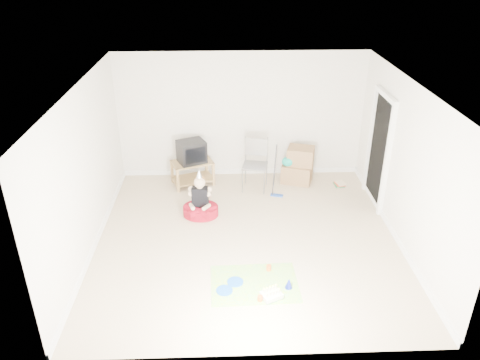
{
  "coord_description": "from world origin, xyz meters",
  "views": [
    {
      "loc": [
        -0.36,
        -6.55,
        4.43
      ],
      "look_at": [
        -0.1,
        0.4,
        0.9
      ],
      "focal_mm": 35.0,
      "sensor_mm": 36.0,
      "label": 1
    }
  ],
  "objects_px": {
    "folding_chair": "(255,166)",
    "cardboard_boxes": "(298,166)",
    "crt_tv": "(192,152)",
    "tv_stand": "(193,171)",
    "birthday_cake": "(271,295)",
    "seated_woman": "(201,205)"
  },
  "relations": [
    {
      "from": "cardboard_boxes",
      "to": "seated_woman",
      "type": "xyz_separation_m",
      "value": [
        -1.95,
        -1.27,
        -0.16
      ]
    },
    {
      "from": "tv_stand",
      "to": "seated_woman",
      "type": "distance_m",
      "value": 1.26
    },
    {
      "from": "crt_tv",
      "to": "cardboard_boxes",
      "type": "relative_size",
      "value": 0.68
    },
    {
      "from": "tv_stand",
      "to": "cardboard_boxes",
      "type": "xyz_separation_m",
      "value": [
        2.16,
        0.03,
        0.07
      ]
    },
    {
      "from": "cardboard_boxes",
      "to": "seated_woman",
      "type": "height_order",
      "value": "seated_woman"
    },
    {
      "from": "tv_stand",
      "to": "crt_tv",
      "type": "relative_size",
      "value": 1.8
    },
    {
      "from": "crt_tv",
      "to": "folding_chair",
      "type": "relative_size",
      "value": 0.49
    },
    {
      "from": "crt_tv",
      "to": "cardboard_boxes",
      "type": "height_order",
      "value": "crt_tv"
    },
    {
      "from": "tv_stand",
      "to": "cardboard_boxes",
      "type": "relative_size",
      "value": 1.23
    },
    {
      "from": "folding_chair",
      "to": "cardboard_boxes",
      "type": "xyz_separation_m",
      "value": [
        0.91,
        0.28,
        -0.15
      ]
    },
    {
      "from": "cardboard_boxes",
      "to": "crt_tv",
      "type": "bearing_deg",
      "value": -179.07
    },
    {
      "from": "cardboard_boxes",
      "to": "birthday_cake",
      "type": "xyz_separation_m",
      "value": [
        -0.88,
        -3.55,
        -0.32
      ]
    },
    {
      "from": "seated_woman",
      "to": "folding_chair",
      "type": "bearing_deg",
      "value": 43.39
    },
    {
      "from": "crt_tv",
      "to": "folding_chair",
      "type": "height_order",
      "value": "folding_chair"
    },
    {
      "from": "crt_tv",
      "to": "seated_woman",
      "type": "bearing_deg",
      "value": -104.9
    },
    {
      "from": "birthday_cake",
      "to": "folding_chair",
      "type": "bearing_deg",
      "value": 90.42
    },
    {
      "from": "folding_chair",
      "to": "birthday_cake",
      "type": "bearing_deg",
      "value": -89.58
    },
    {
      "from": "tv_stand",
      "to": "birthday_cake",
      "type": "relative_size",
      "value": 2.72
    },
    {
      "from": "cardboard_boxes",
      "to": "birthday_cake",
      "type": "distance_m",
      "value": 3.67
    },
    {
      "from": "birthday_cake",
      "to": "cardboard_boxes",
      "type": "bearing_deg",
      "value": 76.03
    },
    {
      "from": "folding_chair",
      "to": "cardboard_boxes",
      "type": "distance_m",
      "value": 0.96
    },
    {
      "from": "folding_chair",
      "to": "birthday_cake",
      "type": "relative_size",
      "value": 3.06
    }
  ]
}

